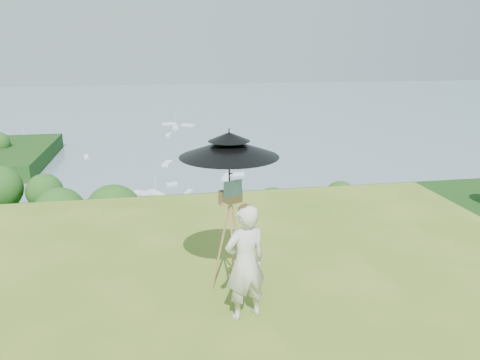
{
  "coord_description": "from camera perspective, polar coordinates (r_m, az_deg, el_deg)",
  "views": [
    {
      "loc": [
        0.64,
        -3.42,
        3.36
      ],
      "look_at": [
        2.1,
        4.76,
        0.94
      ],
      "focal_mm": 35.0,
      "sensor_mm": 36.0,
      "label": 1
    }
  ],
  "objects": [
    {
      "name": "harbor_town",
      "position": [
        85.03,
        -9.8,
        -6.77
      ],
      "size": [
        110.0,
        22.0,
        5.0
      ],
      "primitive_type": null,
      "color": "silver",
      "rests_on": "shoreline_tier"
    },
    {
      "name": "bay_water",
      "position": [
        246.27,
        -10.2,
        7.24
      ],
      "size": [
        700.0,
        700.0,
        0.0
      ],
      "primitive_type": "plane",
      "color": "slate",
      "rests_on": "ground"
    },
    {
      "name": "sun_umbrella",
      "position": [
        6.08,
        -1.32,
        1.82
      ],
      "size": [
        1.71,
        1.71,
        0.97
      ],
      "primitive_type": null,
      "rotation": [
        0.0,
        0.0,
        0.41
      ],
      "color": "black",
      "rests_on": "field_easel"
    },
    {
      "name": "painter_cap",
      "position": [
        5.6,
        0.68,
        -3.41
      ],
      "size": [
        0.26,
        0.28,
        0.1
      ],
      "primitive_type": null,
      "rotation": [
        0.0,
        0.0,
        0.44
      ],
      "color": "#C66C72",
      "rests_on": "painter"
    },
    {
      "name": "shoreline_tier",
      "position": [
        87.75,
        -9.59,
        -10.68
      ],
      "size": [
        170.0,
        28.0,
        8.0
      ],
      "primitive_type": "cube",
      "color": "#6D6457",
      "rests_on": "bay_water"
    },
    {
      "name": "field_easel",
      "position": [
        6.38,
        -1.14,
        -7.14
      ],
      "size": [
        0.83,
        0.83,
        1.66
      ],
      "primitive_type": null,
      "rotation": [
        0.0,
        0.0,
        0.4
      ],
      "color": "#9D7C42",
      "rests_on": "ground"
    },
    {
      "name": "painter",
      "position": [
        5.88,
        0.66,
        -10.02
      ],
      "size": [
        0.64,
        0.51,
        1.52
      ],
      "primitive_type": "imported",
      "rotation": [
        0.0,
        0.0,
        3.45
      ],
      "color": "silver",
      "rests_on": "ground"
    },
    {
      "name": "slope_trees",
      "position": [
        42.59,
        -10.1,
        -9.59
      ],
      "size": [
        110.0,
        50.0,
        6.0
      ],
      "primitive_type": null,
      "color": "#225118",
      "rests_on": "forest_slope"
    },
    {
      "name": "moored_boats",
      "position": [
        169.05,
        -14.31,
        3.06
      ],
      "size": [
        140.0,
        140.0,
        0.7
      ],
      "primitive_type": null,
      "color": "white",
      "rests_on": "bay_water"
    }
  ]
}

